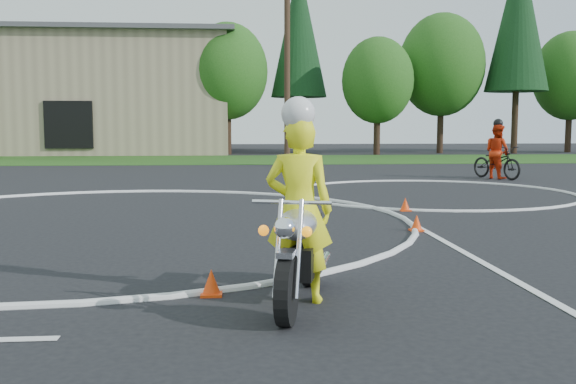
{
  "coord_description": "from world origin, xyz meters",
  "views": [
    {
      "loc": [
        2.61,
        -9.71,
        1.89
      ],
      "look_at": [
        3.22,
        -2.0,
        1.1
      ],
      "focal_mm": 40.0,
      "sensor_mm": 36.0,
      "label": 1
    }
  ],
  "objects": [
    {
      "name": "ground",
      "position": [
        0.0,
        0.0,
        0.0
      ],
      "size": [
        120.0,
        120.0,
        0.0
      ],
      "primitive_type": "plane",
      "color": "black",
      "rests_on": "ground"
    },
    {
      "name": "grass_strip",
      "position": [
        0.0,
        27.0,
        0.01
      ],
      "size": [
        120.0,
        10.0,
        0.02
      ],
      "primitive_type": "cube",
      "color": "#1E4714",
      "rests_on": "ground"
    },
    {
      "name": "course_markings",
      "position": [
        2.17,
        4.35,
        0.01
      ],
      "size": [
        19.05,
        19.05,
        0.12
      ],
      "color": "silver",
      "rests_on": "ground"
    },
    {
      "name": "primary_motorcycle",
      "position": [
        3.26,
        -3.05,
        0.58
      ],
      "size": [
        0.98,
        2.22,
        1.19
      ],
      "rotation": [
        0.0,
        0.0,
        -0.25
      ],
      "color": "black",
      "rests_on": "ground"
    },
    {
      "name": "rider_primary_grp",
      "position": [
        3.26,
        -2.91,
        1.06
      ],
      "size": [
        0.83,
        0.65,
        2.21
      ],
      "rotation": [
        0.0,
        0.0,
        -0.25
      ],
      "color": "#FEFF1A",
      "rests_on": "ground"
    },
    {
      "name": "rider_second_grp",
      "position": [
        11.99,
        12.83,
        0.77
      ],
      "size": [
        1.59,
        2.39,
        2.17
      ],
      "rotation": [
        0.0,
        0.0,
        0.39
      ],
      "color": "black",
      "rests_on": "ground"
    },
    {
      "name": "traffic_cones",
      "position": [
        4.99,
        2.57,
        0.14
      ],
      "size": [
        17.89,
        10.92,
        0.3
      ],
      "color": "#FF420D",
      "rests_on": "ground"
    },
    {
      "name": "treeline",
      "position": [
        14.78,
        34.61,
        6.62
      ],
      "size": [
        38.2,
        8.1,
        14.52
      ],
      "color": "#382619",
      "rests_on": "ground"
    },
    {
      "name": "utility_poles",
      "position": [
        5.0,
        21.0,
        5.2
      ],
      "size": [
        41.6,
        1.12,
        10.0
      ],
      "color": "#473321",
      "rests_on": "ground"
    }
  ]
}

